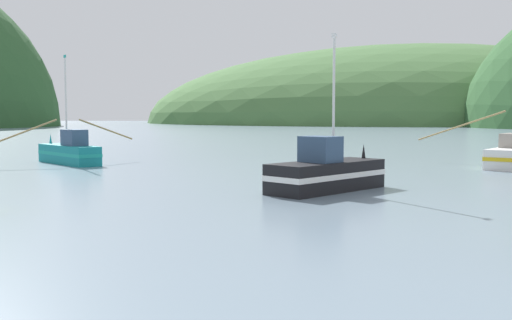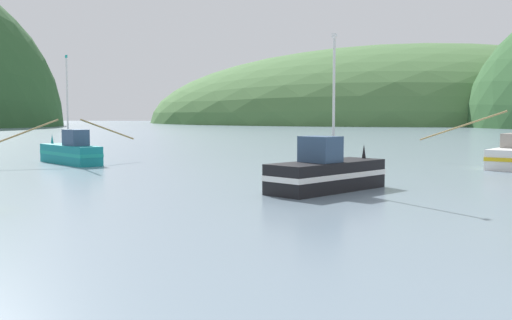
{
  "view_description": "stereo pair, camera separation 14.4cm",
  "coord_description": "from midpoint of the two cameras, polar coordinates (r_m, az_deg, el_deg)",
  "views": [
    {
      "loc": [
        5.31,
        -3.6,
        3.5
      ],
      "look_at": [
        4.11,
        23.87,
        1.4
      ],
      "focal_mm": 42.41,
      "sensor_mm": 36.0,
      "label": 1
    },
    {
      "loc": [
        5.46,
        -3.59,
        3.5
      ],
      "look_at": [
        4.11,
        23.87,
        1.4
      ],
      "focal_mm": 42.41,
      "sensor_mm": 36.0,
      "label": 2
    }
  ],
  "objects": [
    {
      "name": "fishing_boat_teal",
      "position": [
        44.26,
        -17.28,
        0.74
      ],
      "size": [
        7.37,
        6.99,
        7.61
      ],
      "rotation": [
        0.0,
        0.0,
        2.33
      ],
      "color": "#147F84",
      "rests_on": "ground"
    },
    {
      "name": "hill_mid_right",
      "position": [
        250.35,
        14.46,
        3.43
      ],
      "size": [
        210.61,
        168.49,
        60.09
      ],
      "primitive_type": "ellipsoid",
      "color": "#47703D",
      "rests_on": "ground"
    },
    {
      "name": "fishing_boat_black",
      "position": [
        27.65,
        6.49,
        -1.21
      ],
      "size": [
        5.82,
        6.13,
        7.15
      ],
      "rotation": [
        0.0,
        0.0,
        0.84
      ],
      "color": "black",
      "rests_on": "ground"
    }
  ]
}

